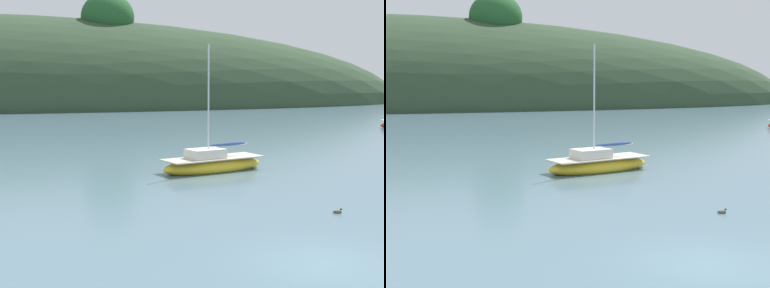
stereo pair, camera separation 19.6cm
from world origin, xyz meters
TOP-DOWN VIEW (x-y plane):
  - ground_plane at (0.00, 0.00)m, footprint 400.00×400.00m
  - sailboat_white_near at (0.57, 16.96)m, footprint 6.76×4.25m
  - duck_lead at (3.15, 5.92)m, footprint 0.43×0.22m

SIDE VIEW (x-z plane):
  - ground_plane at x=0.00m, z-range 0.00..0.00m
  - duck_lead at x=3.15m, z-range -0.07..0.17m
  - sailboat_white_near at x=0.57m, z-range -3.30..4.08m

